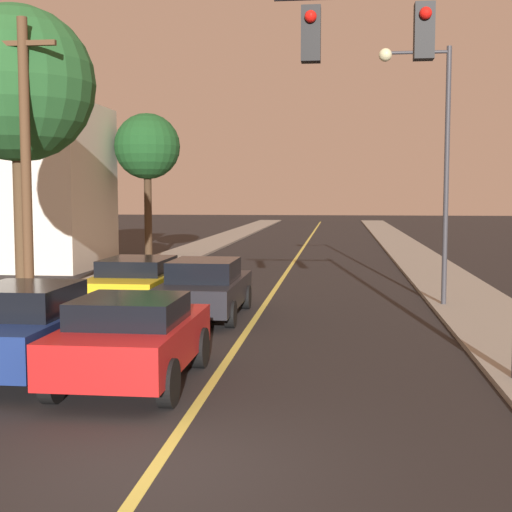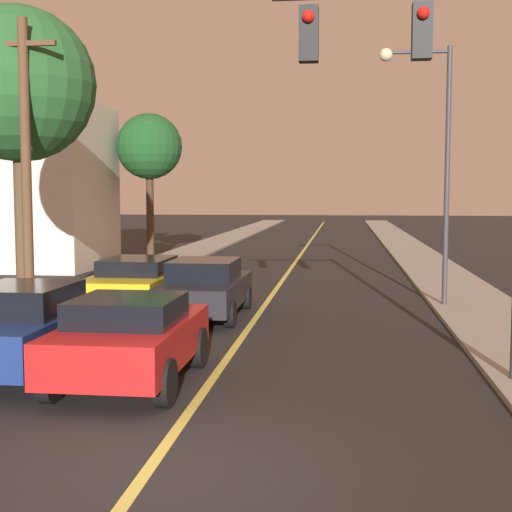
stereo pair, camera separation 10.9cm
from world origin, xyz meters
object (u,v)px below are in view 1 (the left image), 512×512
Objects in this scene: utility_pole_left at (26,165)px; tree_left_far at (147,148)px; car_near_lane_second at (205,288)px; streetlamp_right at (430,140)px; tree_left_near at (17,85)px; car_near_lane_front at (132,338)px; car_outer_lane_second at (140,282)px; domed_building_left at (31,167)px; car_outer_lane_front at (29,327)px; traffic_signal_mast at (445,97)px.

utility_pole_left is 15.82m from tree_left_far.
car_near_lane_second is 5.30m from utility_pole_left.
tree_left_near is at bearing -168.35° from streetlamp_right.
car_near_lane_front is 0.56× the size of streetlamp_right.
car_near_lane_second is 2.33m from car_outer_lane_second.
car_outer_lane_second is at bearing -171.92° from streetlamp_right.
domed_building_left reaches higher than tree_left_far.
tree_left_far is (-1.34, 15.69, 1.43)m from utility_pole_left.
car_outer_lane_front is at bearing -66.17° from domed_building_left.
streetlamp_right reaches higher than car_outer_lane_front.
car_near_lane_second is at bearing -69.21° from tree_left_far.
car_outer_lane_second is at bearing 135.77° from traffic_signal_mast.
car_near_lane_front is at bearing -50.56° from utility_pole_left.
car_outer_lane_second is at bearing -53.42° from domed_building_left.
domed_building_left is (-5.81, 13.23, 0.47)m from utility_pole_left.
utility_pole_left is (-1.90, -2.83, 3.09)m from car_outer_lane_second.
car_outer_lane_second is 0.72× the size of streetlamp_right.
streetlamp_right is at bearing -46.46° from tree_left_far.
traffic_signal_mast is 22.38m from tree_left_far.
domed_building_left is (-14.86, 17.35, -0.42)m from traffic_signal_mast.
traffic_signal_mast is 0.83× the size of tree_left_near.
streetlamp_right reaches higher than traffic_signal_mast.
domed_building_left is (-9.77, 11.50, 3.55)m from car_near_lane_second.
streetlamp_right is at bearing -30.70° from domed_building_left.
domed_building_left reaches higher than streetlamp_right.
car_outer_lane_front is 7.08m from car_outer_lane_second.
utility_pole_left reaches higher than car_outer_lane_front.
utility_pole_left is (-3.96, 4.81, 3.06)m from car_near_lane_front.
car_outer_lane_second is 4.60m from utility_pole_left.
streetlamp_right is (7.91, 1.12, 3.90)m from car_outer_lane_second.
car_near_lane_front is 0.78× the size of car_outer_lane_second.
domed_building_left is at bearing 130.35° from car_near_lane_second.
car_near_lane_second is at bearing 23.67° from utility_pole_left.
traffic_signal_mast is at bearing -24.49° from utility_pole_left.
car_near_lane_front is at bearing -172.31° from traffic_signal_mast.
traffic_signal_mast is at bearing 7.69° from car_near_lane_front.
car_outer_lane_front is 0.61× the size of streetlamp_right.
streetlamp_right is 16.20m from tree_left_far.
tree_left_far is at bearing 94.90° from utility_pole_left.
car_outer_lane_second is 10.74m from traffic_signal_mast.
car_near_lane_front is 7.91m from car_outer_lane_second.
utility_pole_left reaches higher than car_near_lane_second.
car_near_lane_front is at bearing -75.51° from tree_left_far.
car_outer_lane_second is at bearing 90.00° from car_outer_lane_front.
streetlamp_right is at bearing 56.26° from car_near_lane_front.
tree_left_near is 0.80× the size of domed_building_left.
traffic_signal_mast is 22.85m from domed_building_left.
car_near_lane_front is 20.81m from domed_building_left.
tree_left_near is at bearing 118.91° from utility_pole_left.
car_outer_lane_second is (-2.05, 1.10, -0.01)m from car_near_lane_second.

